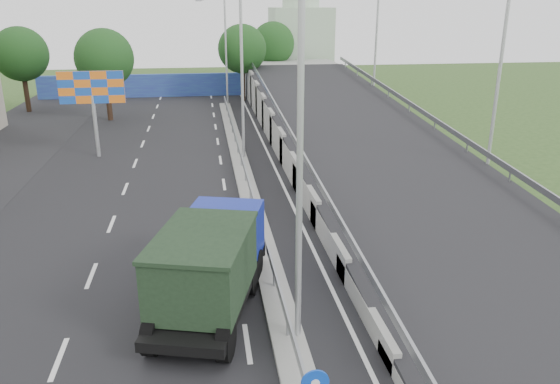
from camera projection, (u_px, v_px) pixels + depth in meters
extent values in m
cube|color=black|center=(191.00, 192.00, 28.87)|extent=(26.00, 90.00, 0.04)
cube|color=gray|center=(242.00, 167.00, 32.98)|extent=(1.00, 44.00, 0.20)
cube|color=gray|center=(438.00, 124.00, 33.89)|extent=(0.10, 50.00, 0.32)
cube|color=gray|center=(287.00, 129.00, 32.62)|extent=(0.10, 50.00, 0.32)
cube|color=gray|center=(241.00, 157.00, 32.76)|extent=(0.08, 44.00, 0.32)
cylinder|color=gray|center=(241.00, 161.00, 32.85)|extent=(0.09, 0.09, 0.60)
cylinder|color=#0C3FBF|center=(315.00, 382.00, 12.04)|extent=(0.64, 0.05, 0.64)
cylinder|color=white|center=(315.00, 383.00, 12.01)|extent=(0.20, 0.03, 0.20)
cylinder|color=#B2B5B7|center=(300.00, 173.00, 14.51)|extent=(0.18, 0.18, 10.00)
cylinder|color=#B2B5B7|center=(242.00, 77.00, 33.22)|extent=(0.18, 0.18, 10.00)
cylinder|color=#B2B5B7|center=(226.00, 51.00, 51.92)|extent=(0.18, 0.18, 10.00)
cube|color=#B2B5B7|center=(198.00, 1.00, 50.13)|extent=(0.50, 0.18, 0.12)
cube|color=#2B2F9E|center=(184.00, 85.00, 58.27)|extent=(30.00, 0.50, 2.40)
cube|color=#B2CCAD|center=(300.00, 46.00, 66.55)|extent=(7.00, 7.00, 9.00)
cylinder|color=#B2CCAD|center=(301.00, 3.00, 64.91)|extent=(4.40, 4.40, 1.00)
cylinder|color=#B2B5B7|center=(96.00, 127.00, 34.89)|extent=(0.24, 0.24, 4.00)
cube|color=orange|center=(91.00, 87.00, 34.07)|extent=(4.00, 0.20, 2.00)
cylinder|color=black|center=(108.00, 97.00, 45.98)|extent=(0.44, 0.44, 4.00)
sphere|color=#103D19|center=(104.00, 58.00, 44.93)|extent=(4.80, 4.80, 4.80)
cylinder|color=black|center=(243.00, 81.00, 55.07)|extent=(0.44, 0.44, 4.00)
sphere|color=#103D19|center=(242.00, 49.00, 54.02)|extent=(4.80, 4.80, 4.80)
cylinder|color=black|center=(26.00, 90.00, 49.58)|extent=(0.44, 0.44, 4.00)
sphere|color=#103D19|center=(21.00, 54.00, 48.54)|extent=(4.80, 4.80, 4.80)
cylinder|color=black|center=(273.00, 73.00, 62.15)|extent=(0.44, 0.44, 4.00)
sphere|color=#103D19|center=(273.00, 44.00, 61.10)|extent=(4.80, 4.80, 4.80)
cylinder|color=black|center=(198.00, 262.00, 19.81)|extent=(0.68, 1.23, 1.17)
cylinder|color=black|center=(255.00, 265.00, 19.55)|extent=(0.68, 1.23, 1.17)
cylinder|color=black|center=(190.00, 274.00, 18.92)|extent=(0.68, 1.23, 1.17)
cylinder|color=black|center=(250.00, 278.00, 18.65)|extent=(0.68, 1.23, 1.17)
cylinder|color=black|center=(152.00, 335.00, 15.43)|extent=(0.68, 1.23, 1.17)
cylinder|color=black|center=(226.00, 341.00, 15.16)|extent=(0.68, 1.23, 1.17)
cube|color=black|center=(210.00, 290.00, 17.53)|extent=(4.15, 7.02, 0.32)
cube|color=navy|center=(227.00, 229.00, 19.53)|extent=(2.82, 2.31, 1.81)
cube|color=black|center=(231.00, 209.00, 20.14)|extent=(1.96, 0.61, 0.75)
cube|color=black|center=(233.00, 247.00, 20.74)|extent=(2.40, 0.82, 0.53)
cube|color=black|center=(204.00, 266.00, 16.55)|extent=(3.56, 4.59, 1.92)
cube|color=black|center=(202.00, 236.00, 16.22)|extent=(3.69, 4.72, 0.13)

